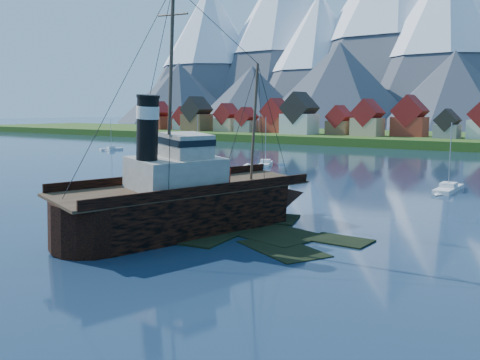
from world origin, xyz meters
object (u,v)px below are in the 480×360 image
Objects in this scene: tugboat_wreck at (198,200)px; sailboat_a at (266,164)px; sailboat_b at (111,149)px; sailboat_c at (198,158)px; sailboat_f at (448,190)px.

sailboat_a is (-30.69, 60.17, -3.01)m from tugboat_wreck.
sailboat_b is at bearing 156.58° from tugboat_wreck.
sailboat_a reaches higher than sailboat_b.
sailboat_c is 71.45m from sailboat_f.
sailboat_f is at bearing 84.52° from tugboat_wreck.
sailboat_b is at bearing 143.17° from sailboat_c.
tugboat_wreck is 46.89m from sailboat_f.
tugboat_wreck is at bearing -12.17° from sailboat_b.
tugboat_wreck is 83.55m from sailboat_c.
sailboat_b is at bearing 165.10° from sailboat_f.
tugboat_wreck is 67.61m from sailboat_a.
sailboat_b is 43.58m from sailboat_c.
sailboat_a is 0.98× the size of sailboat_c.
tugboat_wreck is at bearing -109.75° from sailboat_f.
sailboat_f is at bearing -45.94° from sailboat_a.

